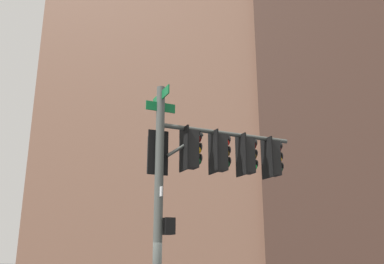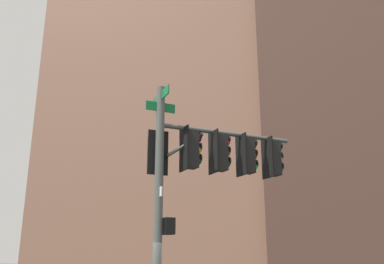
% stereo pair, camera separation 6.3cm
% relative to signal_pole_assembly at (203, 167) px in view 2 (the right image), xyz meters
% --- Properties ---
extents(signal_pole_assembly, '(3.65, 2.90, 6.48)m').
position_rel_signal_pole_assembly_xyz_m(signal_pole_assembly, '(0.00, 0.00, 0.00)').
color(signal_pole_assembly, '#4C514C').
rests_on(signal_pole_assembly, ground_plane).
extents(building_brick_nearside, '(24.08, 21.63, 50.92)m').
position_rel_signal_pole_assembly_xyz_m(building_brick_nearside, '(8.75, -33.55, 21.02)').
color(building_brick_nearside, '#845B47').
rests_on(building_brick_nearside, ground_plane).
extents(building_brick_midblock, '(17.90, 19.73, 28.02)m').
position_rel_signal_pole_assembly_xyz_m(building_brick_midblock, '(-9.30, -31.95, 9.57)').
color(building_brick_midblock, '#4C3328').
rests_on(building_brick_midblock, ground_plane).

